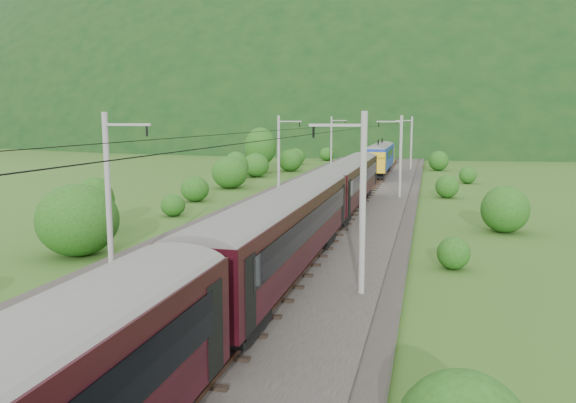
# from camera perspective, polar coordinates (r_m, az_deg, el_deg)

# --- Properties ---
(ground) EXTENTS (600.00, 600.00, 0.00)m
(ground) POSITION_cam_1_polar(r_m,az_deg,el_deg) (26.94, -5.97, -8.86)
(ground) COLOR #355A1C
(ground) RESTS_ON ground
(railbed) EXTENTS (14.00, 220.00, 0.30)m
(railbed) POSITION_cam_1_polar(r_m,az_deg,el_deg) (36.14, -0.52, -4.10)
(railbed) COLOR #38332D
(railbed) RESTS_ON ground
(track_left) EXTENTS (2.40, 220.00, 0.27)m
(track_left) POSITION_cam_1_polar(r_m,az_deg,el_deg) (36.76, -4.15, -3.55)
(track_left) COLOR brown
(track_left) RESTS_ON railbed
(track_right) EXTENTS (2.40, 220.00, 0.27)m
(track_right) POSITION_cam_1_polar(r_m,az_deg,el_deg) (35.57, 3.24, -3.95)
(track_right) COLOR brown
(track_right) RESTS_ON railbed
(catenary_left) EXTENTS (2.54, 192.28, 8.00)m
(catenary_left) POSITION_cam_1_polar(r_m,az_deg,el_deg) (58.22, -0.88, 4.99)
(catenary_left) COLOR gray
(catenary_left) RESTS_ON railbed
(catenary_right) EXTENTS (2.54, 192.28, 8.00)m
(catenary_right) POSITION_cam_1_polar(r_m,az_deg,el_deg) (56.31, 11.29, 4.71)
(catenary_right) COLOR gray
(catenary_right) RESTS_ON railbed
(overhead_wires) EXTENTS (4.83, 198.00, 0.03)m
(overhead_wires) POSITION_cam_1_polar(r_m,az_deg,el_deg) (35.29, -0.53, 6.99)
(overhead_wires) COLOR black
(overhead_wires) RESTS_ON ground
(mountain_main) EXTENTS (504.00, 360.00, 244.00)m
(mountain_main) POSITION_cam_1_polar(r_m,az_deg,el_deg) (284.38, 12.41, 6.61)
(mountain_main) COLOR black
(mountain_main) RESTS_ON ground
(mountain_ridge) EXTENTS (336.00, 280.00, 132.00)m
(mountain_ridge) POSITION_cam_1_polar(r_m,az_deg,el_deg) (348.92, -7.61, 7.03)
(mountain_ridge) COLOR black
(mountain_ridge) RESTS_ON ground
(train) EXTENTS (2.86, 136.76, 4.96)m
(train) POSITION_cam_1_polar(r_m,az_deg,el_deg) (16.16, -10.44, -8.17)
(train) COLOR black
(train) RESTS_ON ground
(hazard_post_near) EXTENTS (0.15, 0.15, 1.43)m
(hazard_post_near) POSITION_cam_1_polar(r_m,az_deg,el_deg) (84.90, 7.74, 3.63)
(hazard_post_near) COLOR red
(hazard_post_near) RESTS_ON railbed
(hazard_post_far) EXTENTS (0.16, 0.16, 1.49)m
(hazard_post_far) POSITION_cam_1_polar(r_m,az_deg,el_deg) (77.34, 7.51, 3.20)
(hazard_post_far) COLOR red
(hazard_post_far) RESTS_ON railbed
(signal) EXTENTS (0.22, 0.22, 1.97)m
(signal) POSITION_cam_1_polar(r_m,az_deg,el_deg) (79.71, 5.33, 3.68)
(signal) COLOR black
(signal) RESTS_ON railbed
(vegetation_left) EXTENTS (12.72, 148.24, 6.73)m
(vegetation_left) POSITION_cam_1_polar(r_m,az_deg,el_deg) (49.08, -13.87, 1.59)
(vegetation_left) COLOR #204412
(vegetation_left) RESTS_ON ground
(vegetation_right) EXTENTS (7.52, 110.25, 3.00)m
(vegetation_right) POSITION_cam_1_polar(r_m,az_deg,el_deg) (32.42, 18.45, -3.86)
(vegetation_right) COLOR #204412
(vegetation_right) RESTS_ON ground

